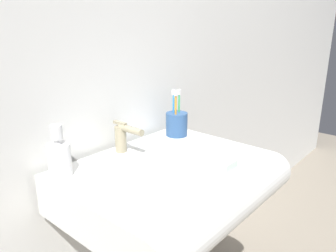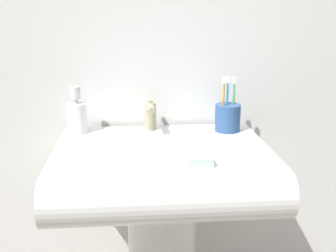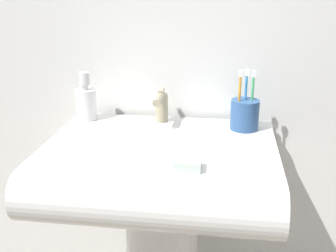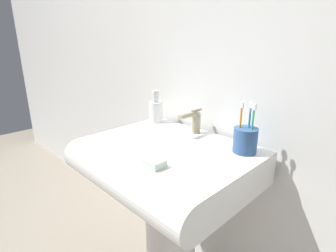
{
  "view_description": "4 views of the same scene",
  "coord_description": "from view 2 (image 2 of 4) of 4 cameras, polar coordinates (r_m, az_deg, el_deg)",
  "views": [
    {
      "loc": [
        -0.7,
        -0.62,
        1.16
      ],
      "look_at": [
        0.03,
        0.01,
        0.86
      ],
      "focal_mm": 35.0,
      "sensor_mm": 36.0,
      "label": 1
    },
    {
      "loc": [
        -0.08,
        -1.17,
        1.14
      ],
      "look_at": [
        0.02,
        0.0,
        0.81
      ],
      "focal_mm": 45.0,
      "sensor_mm": 36.0,
      "label": 2
    },
    {
      "loc": [
        0.17,
        -1.05,
        1.17
      ],
      "look_at": [
        0.02,
        0.02,
        0.79
      ],
      "focal_mm": 45.0,
      "sensor_mm": 36.0,
      "label": 3
    },
    {
      "loc": [
        0.64,
        -0.65,
        1.12
      ],
      "look_at": [
        -0.03,
        0.01,
        0.81
      ],
      "focal_mm": 28.0,
      "sensor_mm": 36.0,
      "label": 4
    }
  ],
  "objects": [
    {
      "name": "soap_bottle",
      "position": [
        1.38,
        -12.25,
        1.39
      ],
      "size": [
        0.06,
        0.06,
        0.15
      ],
      "color": "white",
      "rests_on": "sink_basin"
    },
    {
      "name": "sink_basin",
      "position": [
        1.21,
        -0.7,
        -6.25
      ],
      "size": [
        0.62,
        0.5,
        0.13
      ],
      "color": "white",
      "rests_on": "sink_pedestal"
    },
    {
      "name": "bar_soap",
      "position": [
        1.09,
        4.4,
        -4.65
      ],
      "size": [
        0.06,
        0.05,
        0.02
      ],
      "primitive_type": "cube",
      "color": "silver",
      "rests_on": "sink_basin"
    },
    {
      "name": "toothbrush_cup",
      "position": [
        1.39,
        8.08,
        1.22
      ],
      "size": [
        0.08,
        0.08,
        0.18
      ],
      "color": "#2D5184",
      "rests_on": "sink_basin"
    },
    {
      "name": "faucet",
      "position": [
        1.37,
        -2.39,
        1.66
      ],
      "size": [
        0.04,
        0.13,
        0.1
      ],
      "color": "tan",
      "rests_on": "sink_basin"
    }
  ]
}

